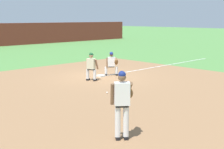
{
  "coord_description": "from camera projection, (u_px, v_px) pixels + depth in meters",
  "views": [
    {
      "loc": [
        -11.29,
        -12.64,
        3.2
      ],
      "look_at": [
        -3.95,
        -4.99,
        1.27
      ],
      "focal_mm": 50.0,
      "sensor_mm": 36.0,
      "label": 1
    }
  ],
  "objects": [
    {
      "name": "ground_plane",
      "position": [
        101.0,
        77.0,
        17.24
      ],
      "size": [
        160.0,
        160.0,
        0.0
      ],
      "primitive_type": "plane",
      "color": "#518942"
    },
    {
      "name": "infield_dirt_patch",
      "position": [
        108.0,
        97.0,
        12.78
      ],
      "size": [
        18.0,
        18.0,
        0.01
      ],
      "primitive_type": "cube",
      "color": "#936B47",
      "rests_on": "ground"
    },
    {
      "name": "foul_line_stripe",
      "position": [
        163.0,
        66.0,
        21.05
      ],
      "size": [
        11.19,
        0.1,
        0.0
      ],
      "primitive_type": "cube",
      "color": "white",
      "rests_on": "ground"
    },
    {
      "name": "first_base_bag",
      "position": [
        101.0,
        76.0,
        17.23
      ],
      "size": [
        0.38,
        0.38,
        0.09
      ],
      "primitive_type": "cube",
      "color": "white",
      "rests_on": "ground"
    },
    {
      "name": "baseball",
      "position": [
        107.0,
        93.0,
        13.38
      ],
      "size": [
        0.07,
        0.07,
        0.07
      ],
      "primitive_type": "sphere",
      "color": "white",
      "rests_on": "ground"
    },
    {
      "name": "pitcher",
      "position": [
        122.0,
        101.0,
        8.18
      ],
      "size": [
        0.85,
        0.54,
        1.86
      ],
      "color": "black",
      "rests_on": "ground"
    },
    {
      "name": "first_baseman",
      "position": [
        112.0,
        63.0,
        17.42
      ],
      "size": [
        0.71,
        1.09,
        1.34
      ],
      "color": "black",
      "rests_on": "ground"
    },
    {
      "name": "baserunner",
      "position": [
        91.0,
        66.0,
        15.99
      ],
      "size": [
        0.59,
        0.67,
        1.46
      ],
      "color": "black",
      "rests_on": "ground"
    }
  ]
}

